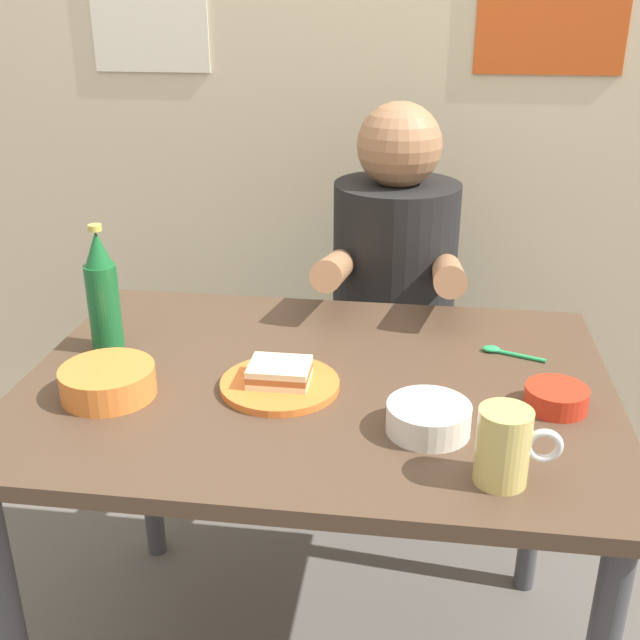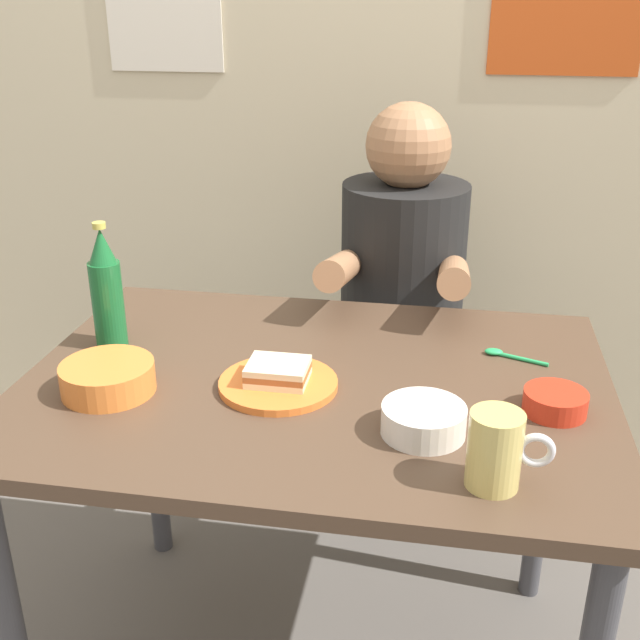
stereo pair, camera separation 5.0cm
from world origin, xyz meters
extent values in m
cube|color=beige|center=(0.00, 1.05, 1.30)|extent=(4.40, 0.08, 2.60)
cube|color=#4C3828|center=(0.00, 0.00, 0.72)|extent=(1.10, 0.80, 0.03)
cylinder|color=#3F3F44|center=(-0.49, -0.34, 0.35)|extent=(0.05, 0.05, 0.71)
cylinder|color=#3F3F44|center=(-0.49, 0.34, 0.35)|extent=(0.05, 0.05, 0.71)
cylinder|color=#3F3F44|center=(0.49, 0.34, 0.35)|extent=(0.05, 0.05, 0.71)
cylinder|color=#4C4C51|center=(0.12, 0.63, 0.21)|extent=(0.08, 0.08, 0.41)
cylinder|color=#2D2D33|center=(0.12, 0.63, 0.43)|extent=(0.34, 0.34, 0.04)
cylinder|color=black|center=(0.12, 0.63, 0.71)|extent=(0.32, 0.32, 0.52)
sphere|color=#A0704C|center=(0.12, 0.63, 1.06)|extent=(0.21, 0.21, 0.21)
cylinder|color=#A0704C|center=(-0.01, 0.38, 0.82)|extent=(0.07, 0.31, 0.14)
cylinder|color=#A0704C|center=(0.25, 0.38, 0.82)|extent=(0.07, 0.31, 0.14)
cylinder|color=orange|center=(-0.06, -0.04, 0.75)|extent=(0.22, 0.22, 0.01)
cube|color=beige|center=(-0.06, -0.04, 0.76)|extent=(0.11, 0.09, 0.01)
cube|color=#9E592D|center=(-0.06, -0.04, 0.77)|extent=(0.11, 0.09, 0.01)
cube|color=beige|center=(-0.06, -0.04, 0.78)|extent=(0.11, 0.09, 0.01)
cylinder|color=#D1BC66|center=(0.32, -0.29, 0.80)|extent=(0.08, 0.08, 0.12)
torus|color=silver|center=(0.37, -0.29, 0.81)|extent=(0.06, 0.01, 0.06)
cylinder|color=#19602D|center=(-0.44, 0.07, 0.83)|extent=(0.06, 0.06, 0.18)
cone|color=#19602D|center=(-0.44, 0.07, 0.95)|extent=(0.05, 0.05, 0.07)
cylinder|color=#BFB74C|center=(-0.44, 0.07, 1.00)|extent=(0.03, 0.03, 0.01)
cylinder|color=silver|center=(0.21, -0.16, 0.77)|extent=(0.14, 0.14, 0.05)
cylinder|color=tan|center=(0.21, -0.16, 0.78)|extent=(0.11, 0.11, 0.02)
cylinder|color=orange|center=(-0.36, -0.11, 0.77)|extent=(0.17, 0.17, 0.05)
cylinder|color=#B25B2D|center=(-0.36, -0.11, 0.78)|extent=(0.14, 0.14, 0.02)
cylinder|color=red|center=(0.43, -0.05, 0.76)|extent=(0.11, 0.11, 0.04)
cylinder|color=#A33521|center=(0.43, -0.05, 0.77)|extent=(0.09, 0.09, 0.02)
cylinder|color=#26A559|center=(0.39, 0.15, 0.74)|extent=(0.11, 0.05, 0.01)
ellipsoid|color=#26A559|center=(0.33, 0.17, 0.75)|extent=(0.04, 0.02, 0.01)
camera|label=1|loc=(0.18, -1.28, 1.42)|focal=43.33mm
camera|label=2|loc=(0.23, -1.27, 1.42)|focal=43.33mm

